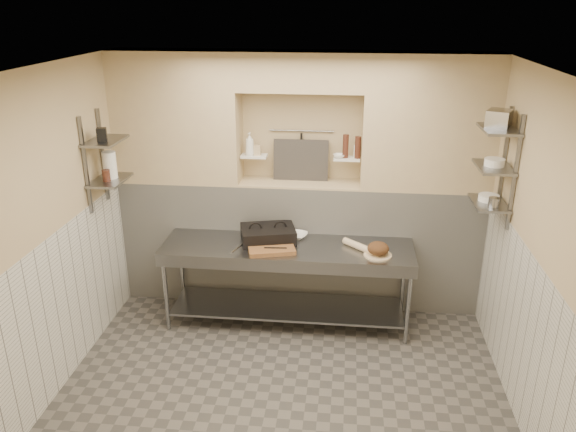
# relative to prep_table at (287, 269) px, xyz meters

# --- Properties ---
(floor) EXTENTS (4.00, 3.90, 0.10)m
(floor) POSITION_rel_prep_table_xyz_m (0.08, -1.18, -0.69)
(floor) COLOR #544F4A
(floor) RESTS_ON ground
(ceiling) EXTENTS (4.00, 3.90, 0.10)m
(ceiling) POSITION_rel_prep_table_xyz_m (0.08, -1.18, 2.21)
(ceiling) COLOR silver
(ceiling) RESTS_ON ground
(wall_left) EXTENTS (0.10, 3.90, 2.80)m
(wall_left) POSITION_rel_prep_table_xyz_m (-1.97, -1.18, 0.76)
(wall_left) COLOR tan
(wall_left) RESTS_ON ground
(wall_right) EXTENTS (0.10, 3.90, 2.80)m
(wall_right) POSITION_rel_prep_table_xyz_m (2.13, -1.18, 0.76)
(wall_right) COLOR tan
(wall_right) RESTS_ON ground
(wall_back) EXTENTS (4.00, 0.10, 2.80)m
(wall_back) POSITION_rel_prep_table_xyz_m (0.08, 0.82, 0.76)
(wall_back) COLOR tan
(wall_back) RESTS_ON ground
(wall_front) EXTENTS (4.00, 0.10, 2.80)m
(wall_front) POSITION_rel_prep_table_xyz_m (0.08, -3.18, 0.76)
(wall_front) COLOR tan
(wall_front) RESTS_ON ground
(backwall_lower) EXTENTS (4.00, 0.40, 1.40)m
(backwall_lower) POSITION_rel_prep_table_xyz_m (0.08, 0.57, 0.06)
(backwall_lower) COLOR silver
(backwall_lower) RESTS_ON floor
(alcove_sill) EXTENTS (1.30, 0.40, 0.02)m
(alcove_sill) POSITION_rel_prep_table_xyz_m (0.08, 0.57, 0.77)
(alcove_sill) COLOR tan
(alcove_sill) RESTS_ON backwall_lower
(backwall_pillar_left) EXTENTS (1.35, 0.40, 1.40)m
(backwall_pillar_left) POSITION_rel_prep_table_xyz_m (-1.25, 0.57, 1.46)
(backwall_pillar_left) COLOR tan
(backwall_pillar_left) RESTS_ON backwall_lower
(backwall_pillar_right) EXTENTS (1.35, 0.40, 1.40)m
(backwall_pillar_right) POSITION_rel_prep_table_xyz_m (1.40, 0.57, 1.46)
(backwall_pillar_right) COLOR tan
(backwall_pillar_right) RESTS_ON backwall_lower
(backwall_header) EXTENTS (1.30, 0.40, 0.40)m
(backwall_header) POSITION_rel_prep_table_xyz_m (0.08, 0.57, 1.96)
(backwall_header) COLOR tan
(backwall_header) RESTS_ON backwall_lower
(wainscot_left) EXTENTS (0.02, 3.90, 1.40)m
(wainscot_left) POSITION_rel_prep_table_xyz_m (-1.91, -1.18, 0.06)
(wainscot_left) COLOR silver
(wainscot_left) RESTS_ON floor
(wainscot_right) EXTENTS (0.02, 3.90, 1.40)m
(wainscot_right) POSITION_rel_prep_table_xyz_m (2.07, -1.18, 0.06)
(wainscot_right) COLOR silver
(wainscot_right) RESTS_ON floor
(alcove_shelf_left) EXTENTS (0.28, 0.16, 0.02)m
(alcove_shelf_left) POSITION_rel_prep_table_xyz_m (-0.42, 0.57, 1.06)
(alcove_shelf_left) COLOR white
(alcove_shelf_left) RESTS_ON backwall_lower
(alcove_shelf_right) EXTENTS (0.28, 0.16, 0.02)m
(alcove_shelf_right) POSITION_rel_prep_table_xyz_m (0.58, 0.57, 1.06)
(alcove_shelf_right) COLOR white
(alcove_shelf_right) RESTS_ON backwall_lower
(utensil_rail) EXTENTS (0.70, 0.02, 0.02)m
(utensil_rail) POSITION_rel_prep_table_xyz_m (0.08, 0.74, 1.31)
(utensil_rail) COLOR gray
(utensil_rail) RESTS_ON wall_back
(hanging_steel) EXTENTS (0.02, 0.02, 0.30)m
(hanging_steel) POSITION_rel_prep_table_xyz_m (0.08, 0.72, 1.14)
(hanging_steel) COLOR black
(hanging_steel) RESTS_ON utensil_rail
(splash_panel) EXTENTS (0.60, 0.08, 0.45)m
(splash_panel) POSITION_rel_prep_table_xyz_m (0.08, 0.67, 1.00)
(splash_panel) COLOR #383330
(splash_panel) RESTS_ON alcove_sill
(shelf_rail_left_a) EXTENTS (0.03, 0.03, 0.95)m
(shelf_rail_left_a) POSITION_rel_prep_table_xyz_m (-1.90, 0.07, 1.16)
(shelf_rail_left_a) COLOR slate
(shelf_rail_left_a) RESTS_ON wall_left
(shelf_rail_left_b) EXTENTS (0.03, 0.03, 0.95)m
(shelf_rail_left_b) POSITION_rel_prep_table_xyz_m (-1.90, -0.33, 1.16)
(shelf_rail_left_b) COLOR slate
(shelf_rail_left_b) RESTS_ON wall_left
(wall_shelf_left_lower) EXTENTS (0.30, 0.50, 0.02)m
(wall_shelf_left_lower) POSITION_rel_prep_table_xyz_m (-1.76, -0.13, 0.96)
(wall_shelf_left_lower) COLOR slate
(wall_shelf_left_lower) RESTS_ON wall_left
(wall_shelf_left_upper) EXTENTS (0.30, 0.50, 0.03)m
(wall_shelf_left_upper) POSITION_rel_prep_table_xyz_m (-1.76, -0.13, 1.36)
(wall_shelf_left_upper) COLOR slate
(wall_shelf_left_upper) RESTS_ON wall_left
(shelf_rail_right_a) EXTENTS (0.03, 0.03, 1.05)m
(shelf_rail_right_a) POSITION_rel_prep_table_xyz_m (2.05, 0.07, 1.21)
(shelf_rail_right_a) COLOR slate
(shelf_rail_right_a) RESTS_ON wall_right
(shelf_rail_right_b) EXTENTS (0.03, 0.03, 1.05)m
(shelf_rail_right_b) POSITION_rel_prep_table_xyz_m (2.05, -0.33, 1.21)
(shelf_rail_right_b) COLOR slate
(shelf_rail_right_b) RESTS_ON wall_right
(wall_shelf_right_lower) EXTENTS (0.30, 0.50, 0.02)m
(wall_shelf_right_lower) POSITION_rel_prep_table_xyz_m (1.92, -0.13, 0.86)
(wall_shelf_right_lower) COLOR slate
(wall_shelf_right_lower) RESTS_ON wall_right
(wall_shelf_right_mid) EXTENTS (0.30, 0.50, 0.02)m
(wall_shelf_right_mid) POSITION_rel_prep_table_xyz_m (1.92, -0.13, 1.21)
(wall_shelf_right_mid) COLOR slate
(wall_shelf_right_mid) RESTS_ON wall_right
(wall_shelf_right_upper) EXTENTS (0.30, 0.50, 0.03)m
(wall_shelf_right_upper) POSITION_rel_prep_table_xyz_m (1.92, -0.13, 1.56)
(wall_shelf_right_upper) COLOR slate
(wall_shelf_right_upper) RESTS_ON wall_right
(prep_table) EXTENTS (2.60, 0.70, 0.90)m
(prep_table) POSITION_rel_prep_table_xyz_m (0.00, 0.00, 0.00)
(prep_table) COLOR gray
(prep_table) RESTS_ON floor
(panini_press) EXTENTS (0.64, 0.53, 0.15)m
(panini_press) POSITION_rel_prep_table_xyz_m (-0.22, 0.12, 0.33)
(panini_press) COLOR black
(panini_press) RESTS_ON prep_table
(cutting_board) EXTENTS (0.53, 0.44, 0.04)m
(cutting_board) POSITION_rel_prep_table_xyz_m (-0.15, -0.11, 0.28)
(cutting_board) COLOR brown
(cutting_board) RESTS_ON prep_table
(knife_blade) EXTENTS (0.23, 0.04, 0.01)m
(knife_blade) POSITION_rel_prep_table_xyz_m (-0.10, -0.15, 0.31)
(knife_blade) COLOR gray
(knife_blade) RESTS_ON cutting_board
(tongs) EXTENTS (0.10, 0.23, 0.02)m
(tongs) POSITION_rel_prep_table_xyz_m (-0.48, -0.21, 0.31)
(tongs) COLOR gray
(tongs) RESTS_ON cutting_board
(mixing_bowl) EXTENTS (0.27, 0.27, 0.05)m
(mixing_bowl) POSITION_rel_prep_table_xyz_m (0.08, 0.24, 0.28)
(mixing_bowl) COLOR white
(mixing_bowl) RESTS_ON prep_table
(rolling_pin) EXTENTS (0.39, 0.36, 0.07)m
(rolling_pin) POSITION_rel_prep_table_xyz_m (0.76, -0.01, 0.29)
(rolling_pin) COLOR beige
(rolling_pin) RESTS_ON prep_table
(bread_board) EXTENTS (0.28, 0.28, 0.02)m
(bread_board) POSITION_rel_prep_table_xyz_m (0.92, -0.12, 0.27)
(bread_board) COLOR beige
(bread_board) RESTS_ON prep_table
(bread_loaf) EXTENTS (0.22, 0.22, 0.13)m
(bread_loaf) POSITION_rel_prep_table_xyz_m (0.92, -0.12, 0.34)
(bread_loaf) COLOR #4C2D19
(bread_loaf) RESTS_ON bread_board
(bottle_soap) EXTENTS (0.11, 0.11, 0.25)m
(bottle_soap) POSITION_rel_prep_table_xyz_m (-0.46, 0.55, 1.19)
(bottle_soap) COLOR white
(bottle_soap) RESTS_ON alcove_shelf_left
(jar_alcove) EXTENTS (0.07, 0.07, 0.11)m
(jar_alcove) POSITION_rel_prep_table_xyz_m (-0.38, 0.56, 1.12)
(jar_alcove) COLOR tan
(jar_alcove) RESTS_ON alcove_shelf_left
(bowl_alcove) EXTENTS (0.13, 0.13, 0.04)m
(bowl_alcove) POSITION_rel_prep_table_xyz_m (0.49, 0.55, 1.09)
(bowl_alcove) COLOR white
(bowl_alcove) RESTS_ON alcove_shelf_right
(condiment_a) EXTENTS (0.06, 0.06, 0.23)m
(condiment_a) POSITION_rel_prep_table_xyz_m (0.69, 0.55, 1.19)
(condiment_a) COLOR #432016
(condiment_a) RESTS_ON alcove_shelf_right
(condiment_b) EXTENTS (0.06, 0.06, 0.25)m
(condiment_b) POSITION_rel_prep_table_xyz_m (0.56, 0.56, 1.19)
(condiment_b) COLOR #432016
(condiment_b) RESTS_ON alcove_shelf_right
(condiment_c) EXTENTS (0.08, 0.08, 0.13)m
(condiment_c) POSITION_rel_prep_table_xyz_m (0.68, 0.57, 1.14)
(condiment_c) COLOR white
(condiment_c) RESTS_ON alcove_shelf_right
(jug_left) EXTENTS (0.13, 0.13, 0.27)m
(jug_left) POSITION_rel_prep_table_xyz_m (-1.76, -0.10, 1.10)
(jug_left) COLOR white
(jug_left) RESTS_ON wall_shelf_left_lower
(jar_left) EXTENTS (0.08, 0.08, 0.12)m
(jar_left) POSITION_rel_prep_table_xyz_m (-1.76, -0.20, 1.03)
(jar_left) COLOR #432016
(jar_left) RESTS_ON wall_shelf_left_lower
(box_left_upper) EXTENTS (0.11, 0.11, 0.13)m
(box_left_upper) POSITION_rel_prep_table_xyz_m (-1.76, -0.19, 1.43)
(box_left_upper) COLOR black
(box_left_upper) RESTS_ON wall_shelf_left_upper
(bowl_right) EXTENTS (0.19, 0.19, 0.06)m
(bowl_right) POSITION_rel_prep_table_xyz_m (1.92, -0.10, 0.90)
(bowl_right) COLOR white
(bowl_right) RESTS_ON wall_shelf_right_lower
(canister_right) EXTENTS (0.10, 0.10, 0.10)m
(canister_right) POSITION_rel_prep_table_xyz_m (1.92, -0.29, 0.92)
(canister_right) COLOR gray
(canister_right) RESTS_ON wall_shelf_right_lower
(bowl_right_mid) EXTENTS (0.18, 0.18, 0.07)m
(bowl_right_mid) POSITION_rel_prep_table_xyz_m (1.92, -0.13, 1.25)
(bowl_right_mid) COLOR white
(bowl_right_mid) RESTS_ON wall_shelf_right_mid
(basket_right) EXTENTS (0.28, 0.30, 0.15)m
(basket_right) POSITION_rel_prep_table_xyz_m (1.92, -0.08, 1.65)
(basket_right) COLOR gray
(basket_right) RESTS_ON wall_shelf_right_upper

